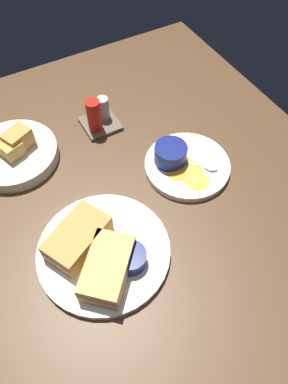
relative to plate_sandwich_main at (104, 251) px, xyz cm
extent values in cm
cube|color=#4C331E|center=(5.29, 10.49, -2.30)|extent=(110.00, 110.00, 3.00)
cylinder|color=white|center=(0.00, 0.00, 0.00)|extent=(26.67, 26.67, 1.60)
cube|color=#C68C42|center=(-3.60, 3.56, 3.20)|extent=(15.04, 12.72, 4.80)
cube|color=#DB938E|center=(-3.60, 3.56, 3.20)|extent=(14.99, 12.30, 0.80)
cube|color=tan|center=(-1.28, -4.90, 3.20)|extent=(14.39, 14.71, 4.80)
cube|color=#DB938E|center=(-1.28, -4.90, 3.20)|extent=(14.12, 14.49, 0.80)
cylinder|color=#0C144C|center=(3.55, -4.83, 2.40)|extent=(6.31, 6.31, 3.21)
cylinder|color=black|center=(3.55, -4.83, 3.61)|extent=(5.17, 5.17, 0.60)
cube|color=silver|center=(0.02, 3.88, 1.05)|extent=(2.81, 5.40, 0.40)
ellipsoid|color=silver|center=(2.09, -1.21, 1.20)|extent=(3.24, 3.79, 0.80)
cylinder|color=white|center=(26.73, 10.90, 0.00)|extent=(20.12, 20.12, 1.60)
cylinder|color=navy|center=(23.71, 13.41, 2.97)|extent=(7.61, 7.61, 4.35)
cylinder|color=olive|center=(23.71, 13.41, 4.75)|extent=(6.24, 6.24, 0.60)
cube|color=silver|center=(26.91, 10.70, 1.05)|extent=(4.30, 4.60, 0.40)
ellipsoid|color=silver|center=(30.62, 6.64, 1.20)|extent=(3.78, 3.85, 0.80)
cone|color=gold|center=(23.63, 9.59, 1.10)|extent=(6.66, 6.66, 0.60)
cone|color=gold|center=(26.35, 8.67, 1.10)|extent=(8.29, 8.29, 0.60)
cone|color=orange|center=(25.54, 12.26, 1.10)|extent=(6.47, 6.47, 0.60)
cone|color=gold|center=(25.75, 5.20, 1.10)|extent=(6.60, 6.60, 0.60)
cylinder|color=silver|center=(-7.99, 33.07, 0.70)|extent=(20.86, 20.86, 3.00)
cube|color=#C68C42|center=(-5.78, 33.09, 4.65)|extent=(7.29, 6.50, 4.90)
cube|color=tan|center=(-8.31, 32.33, 4.10)|extent=(6.18, 7.14, 3.80)
cube|color=brown|center=(14.87, 33.44, -0.30)|extent=(9.00, 9.00, 1.00)
cylinder|color=red|center=(13.07, 32.24, 4.45)|extent=(3.60, 3.60, 8.50)
cylinder|color=#B2B2B2|center=(16.67, 34.84, 3.20)|extent=(3.00, 3.00, 6.00)
camera|label=1|loc=(-8.05, -31.06, 65.04)|focal=33.19mm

